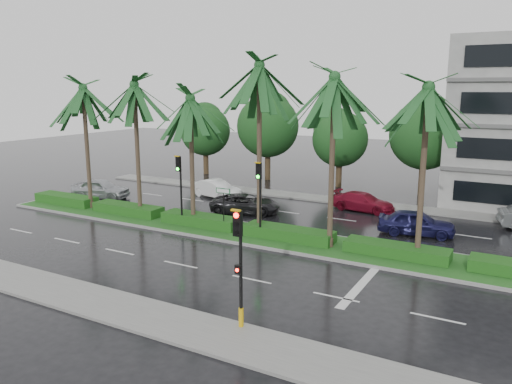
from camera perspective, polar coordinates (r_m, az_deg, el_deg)
The scene contains 17 objects.
ground at distance 28.79m, azimuth -2.54°, elevation -5.30°, with size 120.00×120.00×0.00m, color black.
near_sidewalk at distance 21.30m, azimuth -17.35°, elevation -11.98°, with size 40.00×2.40×0.12m, color slate.
far_sidewalk at distance 39.16m, azimuth 6.67°, elevation -0.66°, with size 40.00×2.00×0.12m, color slate.
median at distance 29.58m, azimuth -1.53°, elevation -4.66°, with size 36.00×4.00×0.15m.
hedge at distance 29.48m, azimuth -1.53°, elevation -3.96°, with size 35.20×1.40×0.60m.
lane_markings at distance 27.02m, azimuth 2.51°, elevation -6.44°, with size 34.00×13.06×0.01m.
palm_row at distance 29.04m, azimuth -3.76°, elevation 10.94°, with size 26.30×4.20×10.34m.
signal_near at distance 17.42m, azimuth -1.91°, elevation -8.19°, with size 0.34×0.45×4.36m.
signal_median_left at distance 30.54m, azimuth -8.71°, elevation 1.37°, with size 0.34×0.42×4.36m.
signal_median_right at distance 27.57m, azimuth 0.39°, elevation 0.38°, with size 0.34×0.42×4.36m.
street_sign at distance 29.15m, azimuth -3.76°, elevation -0.77°, with size 0.95×0.09×2.60m.
bg_trees at distance 43.73m, azimuth 9.28°, elevation 6.95°, with size 32.88×5.72×8.26m.
car_silver at distance 40.73m, azimuth -17.34°, elevation 0.38°, with size 4.52×1.82×1.54m, color #B1B4B9.
car_white at distance 39.23m, azimuth -4.56°, elevation 0.36°, with size 4.26×1.48×1.40m, color white.
car_darkgrey at distance 34.24m, azimuth -1.24°, elevation -1.36°, with size 4.77×2.20×1.33m, color black.
car_red at distance 35.72m, azimuth 12.13°, elevation -1.10°, with size 4.45×1.81×1.29m, color maroon.
car_blue at distance 30.66m, azimuth 17.86°, elevation -3.36°, with size 4.35×1.75×1.48m, color #181747.
Camera 1 is at (14.44, -23.43, 8.46)m, focal length 35.00 mm.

